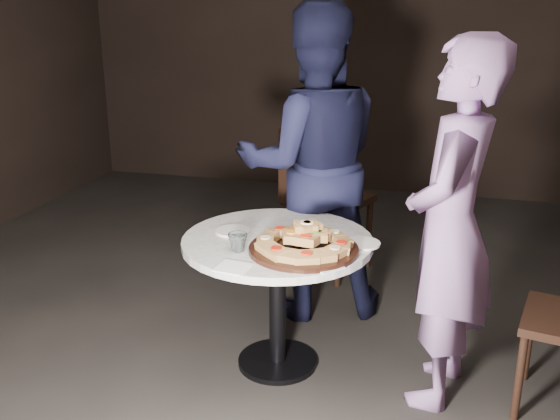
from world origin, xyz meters
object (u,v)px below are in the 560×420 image
table (277,263)px  focaccia_pile (305,240)px  water_glass (238,242)px  diner_navy (312,165)px  diner_teal (451,228)px  serving_board (304,249)px  chair_far (321,192)px

table → focaccia_pile: bearing=-38.5°
water_glass → diner_navy: 0.92m
water_glass → diner_teal: diner_teal is taller
serving_board → diner_teal: bearing=8.9°
water_glass → diner_navy: diner_navy is taller
chair_far → serving_board: bearing=119.5°
diner_navy → water_glass: bearing=59.4°
serving_board → water_glass: (-0.30, -0.07, 0.03)m
diner_navy → diner_teal: 1.07m
diner_navy → diner_teal: diner_navy is taller
focaccia_pile → chair_far: bearing=97.8°
serving_board → water_glass: size_ratio=5.58×
table → focaccia_pile: focaccia_pile is taller
diner_navy → diner_teal: size_ratio=1.08×
table → water_glass: size_ratio=13.21×
diner_navy → diner_teal: bearing=117.3°
water_glass → diner_teal: size_ratio=0.05×
chair_far → diner_navy: size_ratio=0.57×
serving_board → water_glass: 0.31m
chair_far → diner_teal: diner_teal is taller
diner_teal → water_glass: bearing=-69.2°
focaccia_pile → chair_far: 1.35m
chair_far → focaccia_pile: bearing=119.7°
focaccia_pile → water_glass: focaccia_pile is taller
table → diner_teal: size_ratio=0.71×
diner_teal → diner_navy: bearing=-121.8°
serving_board → diner_teal: diner_teal is taller
table → water_glass: 0.30m
diner_navy → focaccia_pile: bearing=79.4°
water_glass → chair_far: chair_far is taller
focaccia_pile → diner_navy: (-0.14, 0.81, 0.15)m
table → chair_far: chair_far is taller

